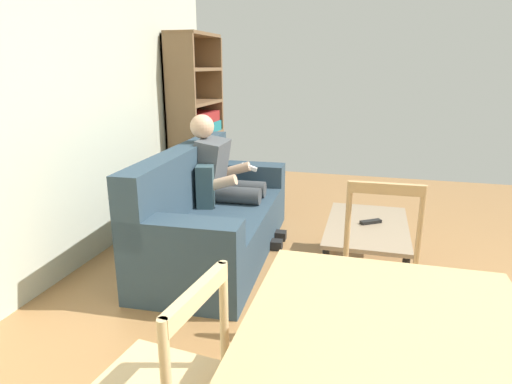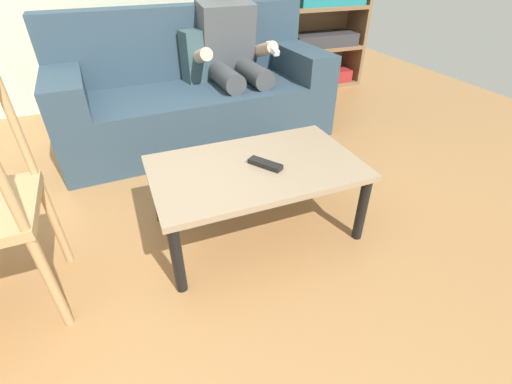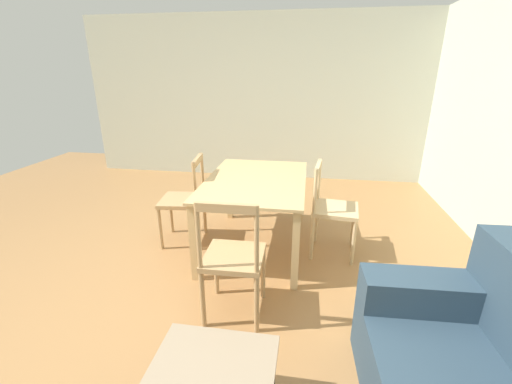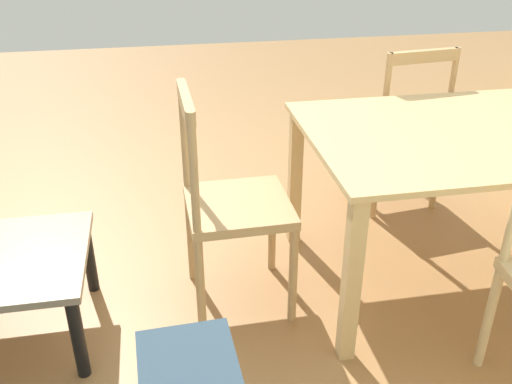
{
  "view_description": "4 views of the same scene",
  "coord_description": "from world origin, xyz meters",
  "px_view_note": "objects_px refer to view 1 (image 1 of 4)",
  "views": [
    {
      "loc": [
        -2.0,
        0.54,
        1.57
      ],
      "look_at": [
        0.2,
        1.12,
        0.9
      ],
      "focal_mm": 30.6,
      "sensor_mm": 36.0,
      "label": 1
    },
    {
      "loc": [
        0.7,
        -0.85,
        1.24
      ],
      "look_at": [
        1.25,
        0.52,
        0.23
      ],
      "focal_mm": 25.0,
      "sensor_mm": 36.0,
      "label": 2
    },
    {
      "loc": [
        2.16,
        0.92,
        1.73
      ],
      "look_at": [
        -0.86,
        0.44,
        0.6
      ],
      "focal_mm": 23.25,
      "sensor_mm": 36.0,
      "label": 3
    },
    {
      "loc": [
        0.44,
        2.44,
        1.61
      ],
      "look_at": [
        0.2,
        1.12,
        0.9
      ],
      "focal_mm": 39.7,
      "sensor_mm": 36.0,
      "label": 4
    }
  ],
  "objects_px": {
    "tv_remote": "(371,222)",
    "dining_chair_facing_couch": "(380,280)",
    "coffee_table": "(367,230)",
    "bookshelf": "(196,131)",
    "person_lounging": "(224,179)",
    "couch": "(211,217)"
  },
  "relations": [
    {
      "from": "tv_remote",
      "to": "dining_chair_facing_couch",
      "type": "bearing_deg",
      "value": 149.04
    },
    {
      "from": "coffee_table",
      "to": "tv_remote",
      "type": "xyz_separation_m",
      "value": [
        0.04,
        -0.02,
        0.06
      ]
    },
    {
      "from": "tv_remote",
      "to": "bookshelf",
      "type": "distance_m",
      "value": 2.58
    },
    {
      "from": "coffee_table",
      "to": "person_lounging",
      "type": "bearing_deg",
      "value": 75.84
    },
    {
      "from": "coffee_table",
      "to": "bookshelf",
      "type": "height_order",
      "value": "bookshelf"
    },
    {
      "from": "tv_remote",
      "to": "couch",
      "type": "bearing_deg",
      "value": 57.4
    },
    {
      "from": "person_lounging",
      "to": "coffee_table",
      "type": "bearing_deg",
      "value": -104.16
    },
    {
      "from": "coffee_table",
      "to": "dining_chair_facing_couch",
      "type": "relative_size",
      "value": 1.04
    },
    {
      "from": "coffee_table",
      "to": "tv_remote",
      "type": "distance_m",
      "value": 0.07
    },
    {
      "from": "couch",
      "to": "coffee_table",
      "type": "relative_size",
      "value": 1.99
    },
    {
      "from": "person_lounging",
      "to": "bookshelf",
      "type": "xyz_separation_m",
      "value": [
        1.22,
        0.76,
        0.22
      ]
    },
    {
      "from": "couch",
      "to": "tv_remote",
      "type": "xyz_separation_m",
      "value": [
        0.03,
        -1.3,
        0.07
      ]
    },
    {
      "from": "tv_remote",
      "to": "bookshelf",
      "type": "xyz_separation_m",
      "value": [
        1.5,
        2.05,
        0.41
      ]
    },
    {
      "from": "person_lounging",
      "to": "tv_remote",
      "type": "bearing_deg",
      "value": -102.32
    },
    {
      "from": "tv_remote",
      "to": "bookshelf",
      "type": "relative_size",
      "value": 0.09
    },
    {
      "from": "person_lounging",
      "to": "dining_chair_facing_couch",
      "type": "relative_size",
      "value": 1.2
    },
    {
      "from": "bookshelf",
      "to": "dining_chair_facing_couch",
      "type": "bearing_deg",
      "value": -141.06
    },
    {
      "from": "dining_chair_facing_couch",
      "to": "coffee_table",
      "type": "bearing_deg",
      "value": 4.35
    },
    {
      "from": "coffee_table",
      "to": "tv_remote",
      "type": "height_order",
      "value": "tv_remote"
    },
    {
      "from": "person_lounging",
      "to": "bookshelf",
      "type": "distance_m",
      "value": 1.45
    },
    {
      "from": "person_lounging",
      "to": "dining_chair_facing_couch",
      "type": "xyz_separation_m",
      "value": [
        -1.4,
        -1.35,
        -0.11
      ]
    },
    {
      "from": "tv_remote",
      "to": "person_lounging",
      "type": "bearing_deg",
      "value": 43.75
    }
  ]
}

